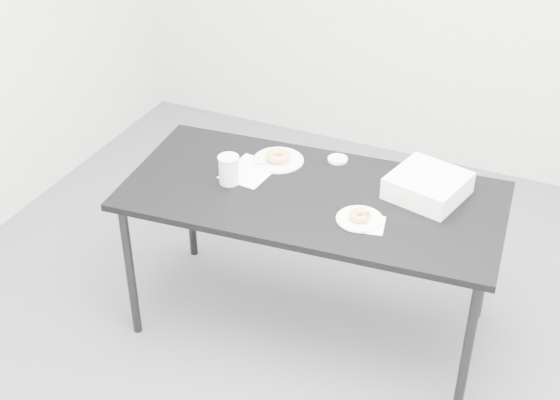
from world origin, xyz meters
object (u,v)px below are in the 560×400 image
at_px(plate_far, 278,160).
at_px(bakery_box, 428,186).
at_px(table, 312,204).
at_px(donut_near, 360,215).
at_px(scorecard, 250,171).
at_px(plate_near, 360,219).
at_px(pen, 268,164).
at_px(donut_far, 278,156).
at_px(coffee_cup, 229,170).

height_order(plate_far, bakery_box, bakery_box).
height_order(table, bakery_box, bakery_box).
bearing_deg(donut_near, scorecard, 164.56).
height_order(plate_near, donut_near, donut_near).
relative_size(pen, donut_near, 1.26).
height_order(table, plate_far, plate_far).
relative_size(table, donut_near, 18.61).
bearing_deg(plate_far, pen, -118.05).
xyz_separation_m(donut_near, donut_far, (-0.53, 0.31, 0.00)).
relative_size(scorecard, plate_far, 1.05).
xyz_separation_m(table, pen, (-0.29, 0.14, 0.07)).
distance_m(table, scorecard, 0.35).
bearing_deg(donut_far, table, -36.88).
bearing_deg(donut_near, plate_near, 90.00).
bearing_deg(plate_far, plate_near, -30.46).
bearing_deg(bakery_box, donut_near, -110.33).
bearing_deg(scorecard, table, -3.75).
bearing_deg(table, donut_far, 137.96).
height_order(plate_far, coffee_cup, coffee_cup).
bearing_deg(scorecard, coffee_cup, -102.28).
xyz_separation_m(plate_far, donut_far, (0.00, 0.00, 0.02)).
height_order(table, donut_near, donut_near).
distance_m(donut_near, donut_far, 0.61).
xyz_separation_m(table, coffee_cup, (-0.38, -0.07, 0.13)).
distance_m(pen, bakery_box, 0.77).
bearing_deg(plate_near, coffee_cup, 176.62).
xyz_separation_m(plate_near, coffee_cup, (-0.65, 0.04, 0.06)).
xyz_separation_m(scorecard, bakery_box, (0.82, 0.14, 0.05)).
relative_size(coffee_cup, bakery_box, 0.45).
distance_m(scorecard, plate_near, 0.63).
relative_size(plate_far, bakery_box, 0.80).
xyz_separation_m(pen, coffee_cup, (-0.09, -0.21, 0.06)).
bearing_deg(coffee_cup, donut_far, 65.47).
bearing_deg(donut_far, pen, -118.05).
height_order(plate_far, donut_far, donut_far).
xyz_separation_m(table, bakery_box, (0.47, 0.20, 0.11)).
height_order(pen, bakery_box, bakery_box).
bearing_deg(bakery_box, scorecard, -156.52).
bearing_deg(coffee_cup, plate_far, 65.47).
bearing_deg(pen, bakery_box, -33.41).
distance_m(table, bakery_box, 0.52).
relative_size(scorecard, donut_far, 2.25).
relative_size(plate_far, coffee_cup, 1.79).
xyz_separation_m(pen, plate_far, (0.03, 0.06, -0.00)).
xyz_separation_m(scorecard, donut_near, (0.61, -0.17, 0.02)).
distance_m(plate_far, donut_far, 0.02).
bearing_deg(bakery_box, plate_far, -166.32).
distance_m(donut_far, coffee_cup, 0.30).
bearing_deg(donut_far, bakery_box, 0.07).
xyz_separation_m(pen, bakery_box, (0.76, 0.06, 0.05)).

